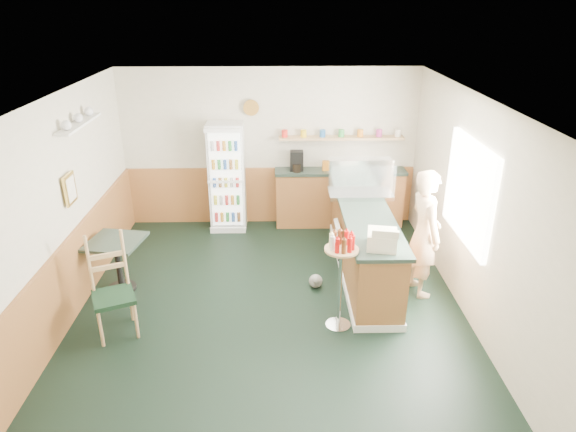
{
  "coord_description": "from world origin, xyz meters",
  "views": [
    {
      "loc": [
        0.12,
        -5.52,
        3.76
      ],
      "look_at": [
        0.26,
        0.6,
        1.12
      ],
      "focal_mm": 32.0,
      "sensor_mm": 36.0,
      "label": 1
    }
  ],
  "objects_px": {
    "drinks_fridge": "(227,177)",
    "cafe_chair": "(114,281)",
    "cash_register": "(382,240)",
    "condiment_stand": "(341,264)",
    "display_case": "(361,179)",
    "shopkeeper": "(424,233)",
    "cafe_table": "(117,255)"
  },
  "relations": [
    {
      "from": "drinks_fridge",
      "to": "cafe_chair",
      "type": "distance_m",
      "value": 3.17
    },
    {
      "from": "cash_register",
      "to": "condiment_stand",
      "type": "xyz_separation_m",
      "value": [
        -0.49,
        -0.14,
        -0.25
      ]
    },
    {
      "from": "display_case",
      "to": "cafe_chair",
      "type": "xyz_separation_m",
      "value": [
        -3.16,
        -1.81,
        -0.62
      ]
    },
    {
      "from": "display_case",
      "to": "drinks_fridge",
      "type": "bearing_deg",
      "value": 150.97
    },
    {
      "from": "drinks_fridge",
      "to": "display_case",
      "type": "bearing_deg",
      "value": -29.03
    },
    {
      "from": "shopkeeper",
      "to": "condiment_stand",
      "type": "bearing_deg",
      "value": 113.66
    },
    {
      "from": "cash_register",
      "to": "drinks_fridge",
      "type": "bearing_deg",
      "value": 137.19
    },
    {
      "from": "shopkeeper",
      "to": "condiment_stand",
      "type": "xyz_separation_m",
      "value": [
        -1.19,
        -0.79,
        -0.02
      ]
    },
    {
      "from": "drinks_fridge",
      "to": "condiment_stand",
      "type": "distance_m",
      "value": 3.39
    },
    {
      "from": "cash_register",
      "to": "condiment_stand",
      "type": "relative_size",
      "value": 0.29
    },
    {
      "from": "cash_register",
      "to": "condiment_stand",
      "type": "bearing_deg",
      "value": -152.91
    },
    {
      "from": "display_case",
      "to": "cash_register",
      "type": "distance_m",
      "value": 1.7
    },
    {
      "from": "display_case",
      "to": "cafe_chair",
      "type": "height_order",
      "value": "display_case"
    },
    {
      "from": "cafe_table",
      "to": "cafe_chair",
      "type": "bearing_deg",
      "value": -75.28
    },
    {
      "from": "drinks_fridge",
      "to": "display_case",
      "type": "height_order",
      "value": "drinks_fridge"
    },
    {
      "from": "display_case",
      "to": "condiment_stand",
      "type": "xyz_separation_m",
      "value": [
        -0.49,
        -1.83,
        -0.41
      ]
    },
    {
      "from": "condiment_stand",
      "to": "cafe_chair",
      "type": "height_order",
      "value": "same"
    },
    {
      "from": "cafe_table",
      "to": "cafe_chair",
      "type": "relative_size",
      "value": 0.64
    },
    {
      "from": "condiment_stand",
      "to": "cafe_table",
      "type": "xyz_separation_m",
      "value": [
        -2.91,
        0.92,
        -0.33
      ]
    },
    {
      "from": "condiment_stand",
      "to": "drinks_fridge",
      "type": "bearing_deg",
      "value": 118.01
    },
    {
      "from": "display_case",
      "to": "cash_register",
      "type": "xyz_separation_m",
      "value": [
        0.0,
        -1.69,
        -0.17
      ]
    },
    {
      "from": "display_case",
      "to": "cafe_chair",
      "type": "relative_size",
      "value": 0.75
    },
    {
      "from": "display_case",
      "to": "shopkeeper",
      "type": "height_order",
      "value": "shopkeeper"
    },
    {
      "from": "display_case",
      "to": "condiment_stand",
      "type": "relative_size",
      "value": 0.75
    },
    {
      "from": "drinks_fridge",
      "to": "shopkeeper",
      "type": "relative_size",
      "value": 1.05
    },
    {
      "from": "drinks_fridge",
      "to": "shopkeeper",
      "type": "bearing_deg",
      "value": -38.34
    },
    {
      "from": "condiment_stand",
      "to": "cafe_chair",
      "type": "bearing_deg",
      "value": 179.54
    },
    {
      "from": "condiment_stand",
      "to": "cash_register",
      "type": "bearing_deg",
      "value": 16.07
    },
    {
      "from": "condiment_stand",
      "to": "cafe_table",
      "type": "relative_size",
      "value": 1.57
    },
    {
      "from": "shopkeeper",
      "to": "display_case",
      "type": "bearing_deg",
      "value": 23.95
    },
    {
      "from": "display_case",
      "to": "cafe_table",
      "type": "bearing_deg",
      "value": -164.95
    },
    {
      "from": "cash_register",
      "to": "cafe_table",
      "type": "xyz_separation_m",
      "value": [
        -3.4,
        0.78,
        -0.58
      ]
    }
  ]
}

